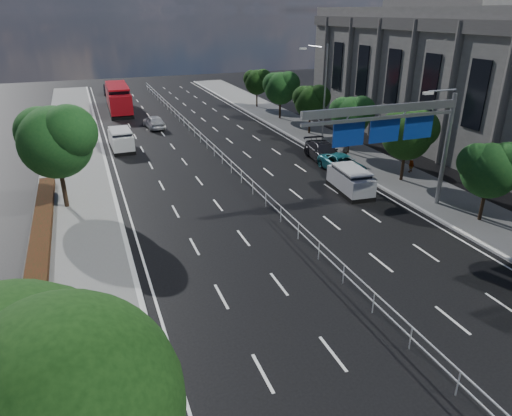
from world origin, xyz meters
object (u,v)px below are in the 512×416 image
white_minivan (121,140)px  near_car_dark (110,89)px  parked_car_dark (324,152)px  toilet_sign (90,342)px  pedestrian_b (344,152)px  red_bus (118,98)px  parked_car_teal (342,164)px  pedestrian_a (411,161)px  near_car_silver (154,122)px  silver_minivan (350,180)px  overhead_gantry (397,125)px

white_minivan → near_car_dark: 31.50m
white_minivan → parked_car_dark: bearing=-32.6°
white_minivan → toilet_sign: bearing=-98.4°
pedestrian_b → red_bus: bearing=-34.7°
parked_car_teal → pedestrian_a: 5.27m
white_minivan → near_car_silver: size_ratio=1.04×
near_car_silver → silver_minivan: size_ratio=0.97×
near_car_silver → parked_car_teal: bearing=113.4°
toilet_sign → pedestrian_b: bearing=44.2°
toilet_sign → parked_car_dark: bearing=47.7°
near_car_silver → parked_car_teal: size_ratio=0.86×
toilet_sign → near_car_silver: bearing=78.4°
red_bus → near_car_silver: size_ratio=2.63×
near_car_dark → parked_car_teal: size_ratio=0.96×
white_minivan → parked_car_dark: white_minivan is taller
near_car_silver → silver_minivan: silver_minivan is taller
red_bus → pedestrian_b: bearing=-60.3°
overhead_gantry → white_minivan: bearing=124.4°
red_bus → near_car_silver: red_bus is taller
toilet_sign → pedestrian_a: toilet_sign is taller
white_minivan → silver_minivan: (13.81, -16.56, -0.06)m
near_car_silver → parked_car_teal: near_car_silver is taller
near_car_dark → pedestrian_b: bearing=115.1°
toilet_sign → pedestrian_a: bearing=33.3°
overhead_gantry → white_minivan: overhead_gantry is taller
red_bus → pedestrian_a: size_ratio=6.26×
near_car_silver → white_minivan: bearing=54.0°
parked_car_teal → parked_car_dark: size_ratio=0.93×
parked_car_dark → pedestrian_a: size_ratio=2.97×
white_minivan → red_bus: size_ratio=0.40×
parked_car_dark → pedestrian_a: 7.18m
overhead_gantry → silver_minivan: 6.18m
parked_car_dark → pedestrian_b: (1.30, -1.15, 0.17)m
white_minivan → pedestrian_b: 19.92m
near_car_silver → pedestrian_b: 21.89m
overhead_gantry → white_minivan: 25.29m
red_bus → silver_minivan: red_bus is taller
toilet_sign → red_bus: bearing=83.9°
toilet_sign → pedestrian_a: 28.70m
overhead_gantry → pedestrian_b: (2.86, 9.97, -4.68)m
overhead_gantry → silver_minivan: size_ratio=2.38×
white_minivan → silver_minivan: white_minivan is taller
red_bus → near_car_dark: bearing=91.7°
overhead_gantry → pedestrian_b: 11.38m
overhead_gantry → pedestrian_a: 9.60m
overhead_gantry → red_bus: (-12.54, 38.46, -3.91)m
overhead_gantry → parked_car_dark: size_ratio=1.98×
near_car_dark → pedestrian_b: (15.50, -42.01, 0.16)m
near_car_dark → parked_car_dark: size_ratio=0.89×
overhead_gantry → near_car_dark: bearing=103.7°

